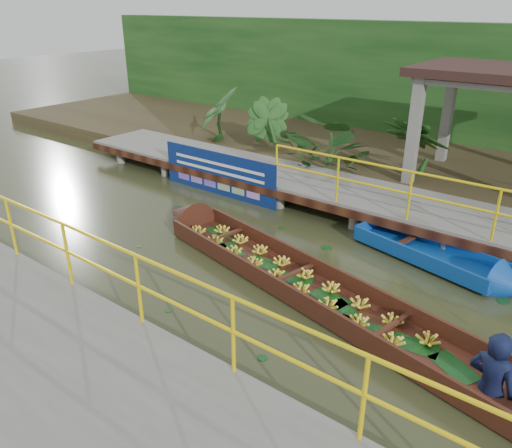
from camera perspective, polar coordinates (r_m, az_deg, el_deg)
The scene contains 9 objects.
ground at distance 9.61m, azimuth -1.74°, elevation -4.26°, with size 80.00×80.00×0.00m, color #282E17.
land_strip at distance 15.64m, azimuth 16.05°, elevation 7.03°, with size 30.00×8.00×0.45m, color #322919.
far_dock at distance 12.02m, azimuth 8.72°, elevation 3.93°, with size 16.00×2.06×1.66m.
near_dock at distance 6.55m, azimuth -19.37°, elevation -18.18°, with size 18.00×2.40×1.73m.
foliage_backdrop at distance 17.57m, azimuth 19.99°, elevation 14.30°, with size 30.00×0.80×4.00m, color #123912.
vendor_boat at distance 8.03m, azimuth 10.81°, elevation -9.03°, with size 10.04×3.04×2.15m.
moored_blue_boat at distance 9.80m, azimuth 22.93°, elevation -4.80°, with size 3.47×1.58×0.80m.
blue_banner at distance 12.79m, azimuth -4.33°, elevation 5.75°, with size 3.63×0.04×1.13m.
tropical_plants at distance 13.11m, azimuth 16.11°, elevation 8.23°, with size 14.18×1.18×1.48m.
Camera 1 is at (5.40, -6.52, 4.56)m, focal length 35.00 mm.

